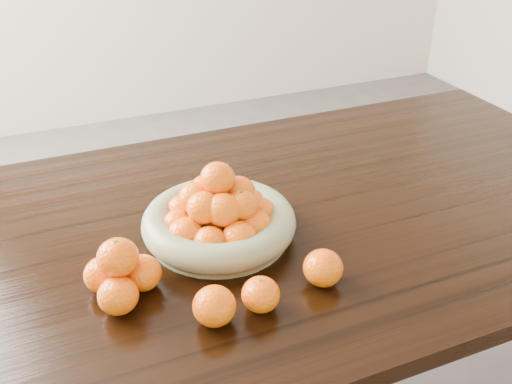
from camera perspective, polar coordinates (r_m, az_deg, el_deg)
name	(u,v)px	position (r m, az deg, el deg)	size (l,w,h in m)	color
dining_table	(258,248)	(1.36, 0.21, -5.65)	(2.00, 1.00, 0.75)	black
fruit_bowl	(219,217)	(1.22, -3.70, -2.51)	(0.33, 0.33, 0.18)	gray
orange_pyramid	(120,275)	(1.09, -13.40, -8.04)	(0.14, 0.15, 0.12)	#E56206
loose_orange_0	(261,294)	(1.04, 0.48, -10.21)	(0.07, 0.07, 0.07)	#E56206
loose_orange_1	(214,306)	(1.02, -4.20, -11.31)	(0.08, 0.08, 0.07)	#E56206
loose_orange_2	(323,268)	(1.11, 6.72, -7.55)	(0.08, 0.08, 0.07)	#E56206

